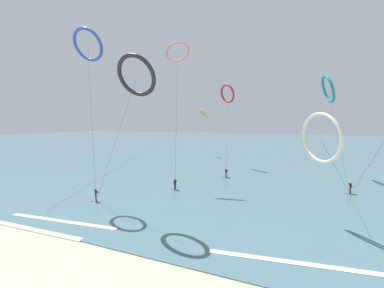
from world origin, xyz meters
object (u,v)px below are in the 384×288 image
object	(u,v)px
surfer_violet	(175,185)
kite_coral	(177,52)
kite_teal	(328,89)
kite_charcoal	(136,76)
surfer_navy	(226,173)
kite_amber	(203,114)
kite_cobalt	(88,45)
kite_crimson	(227,94)
surfer_magenta	(96,196)
surfer_emerald	(350,189)
kite_ivory	(321,138)

from	to	relation	value
surfer_violet	kite_coral	distance (m)	20.31
kite_coral	kite_teal	size ratio (longest dim) A/B	1.23
surfer_violet	kite_teal	size ratio (longest dim) A/B	0.09
kite_teal	kite_charcoal	world-z (taller)	kite_teal
surfer_navy	kite_amber	bearing A→B (deg)	97.01
kite_cobalt	kite_crimson	size ratio (longest dim) A/B	1.16
surfer_magenta	kite_cobalt	size ratio (longest dim) A/B	0.08
surfer_navy	surfer_magenta	xyz separation A→B (m)	(-11.76, -18.46, 0.00)
surfer_violet	surfer_navy	bearing A→B (deg)	-86.85
kite_cobalt	kite_coral	bearing A→B (deg)	-125.05
kite_teal	kite_coral	bearing A→B (deg)	116.37
kite_coral	surfer_navy	bearing A→B (deg)	35.62
surfer_violet	surfer_magenta	world-z (taller)	same
surfer_emerald	kite_charcoal	distance (m)	31.13
surfer_magenta	kite_amber	size ratio (longest dim) A/B	0.03
surfer_magenta	surfer_emerald	distance (m)	33.42
surfer_navy	kite_ivory	bearing A→B (deg)	-72.27
surfer_violet	kite_amber	world-z (taller)	kite_amber
surfer_violet	kite_cobalt	size ratio (longest dim) A/B	0.08
surfer_emerald	kite_ivory	world-z (taller)	kite_ivory
kite_ivory	kite_charcoal	xyz separation A→B (m)	(-16.95, -4.25, 6.04)
surfer_emerald	kite_cobalt	size ratio (longest dim) A/B	0.08
kite_ivory	kite_crimson	xyz separation A→B (m)	(-15.56, 28.17, 7.85)
kite_cobalt	surfer_emerald	bearing A→B (deg)	-158.65
surfer_magenta	kite_crimson	xyz separation A→B (m)	(8.81, 30.72, 15.35)
surfer_emerald	kite_amber	world-z (taller)	kite_amber
surfer_magenta	kite_amber	world-z (taller)	kite_amber
surfer_violet	kite_coral	xyz separation A→B (m)	(-1.46, 4.11, 19.83)
surfer_violet	kite_teal	distance (m)	32.36
surfer_magenta	surfer_violet	bearing A→B (deg)	90.74
surfer_navy	kite_cobalt	bearing A→B (deg)	-148.36
kite_coral	kite_amber	xyz separation A→B (m)	(-6.74, 31.30, -8.43)
surfer_emerald	kite_coral	distance (m)	31.56
surfer_navy	surfer_emerald	distance (m)	18.20
surfer_violet	kite_coral	world-z (taller)	kite_coral
surfer_emerald	kite_cobalt	world-z (taller)	kite_cobalt
kite_coral	kite_charcoal	xyz separation A→B (m)	(2.08, -13.93, -6.30)
surfer_navy	kite_cobalt	size ratio (longest dim) A/B	0.08
surfer_magenta	kite_coral	bearing A→B (deg)	107.09
kite_teal	kite_crimson	world-z (taller)	kite_teal
kite_charcoal	surfer_navy	bearing A→B (deg)	-99.62
surfer_violet	surfer_magenta	size ratio (longest dim) A/B	1.00
surfer_magenta	kite_ivory	distance (m)	25.63
surfer_emerald	kite_teal	xyz separation A→B (m)	(-1.65, 12.09, 14.96)
surfer_violet	kite_crimson	world-z (taller)	kite_crimson
kite_ivory	kite_cobalt	distance (m)	28.18
kite_coral	kite_amber	bearing A→B (deg)	93.65
kite_coral	kite_teal	world-z (taller)	kite_coral
surfer_navy	kite_teal	size ratio (longest dim) A/B	0.09
surfer_magenta	kite_charcoal	xyz separation A→B (m)	(7.43, -1.70, 13.54)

